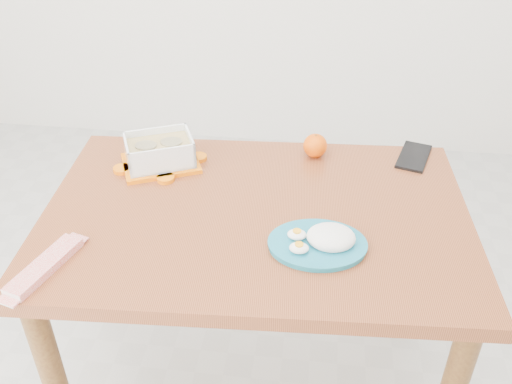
# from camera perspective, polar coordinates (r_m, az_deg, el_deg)

# --- Properties ---
(dining_table) EXTENTS (1.13, 0.79, 0.75)m
(dining_table) POSITION_cam_1_polar(r_m,az_deg,el_deg) (1.54, -0.00, -5.26)
(dining_table) COLOR brown
(dining_table) RESTS_ON ground
(food_container) EXTENTS (0.26, 0.23, 0.09)m
(food_container) POSITION_cam_1_polar(r_m,az_deg,el_deg) (1.65, -9.62, 3.97)
(food_container) COLOR orange
(food_container) RESTS_ON dining_table
(orange_fruit) EXTENTS (0.07, 0.07, 0.07)m
(orange_fruit) POSITION_cam_1_polar(r_m,az_deg,el_deg) (1.69, 5.94, 4.64)
(orange_fruit) COLOR orange
(orange_fruit) RESTS_ON dining_table
(rice_plate) EXTENTS (0.25, 0.25, 0.06)m
(rice_plate) POSITION_cam_1_polar(r_m,az_deg,el_deg) (1.35, 6.60, -4.81)
(rice_plate) COLOR #19728B
(rice_plate) RESTS_ON dining_table
(candy_bar) EXTENTS (0.11, 0.21, 0.02)m
(candy_bar) POSITION_cam_1_polar(r_m,az_deg,el_deg) (1.37, -20.38, -6.95)
(candy_bar) COLOR red
(candy_bar) RESTS_ON dining_table
(smartphone) EXTENTS (0.12, 0.18, 0.01)m
(smartphone) POSITION_cam_1_polar(r_m,az_deg,el_deg) (1.75, 15.50, 3.43)
(smartphone) COLOR black
(smartphone) RESTS_ON dining_table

